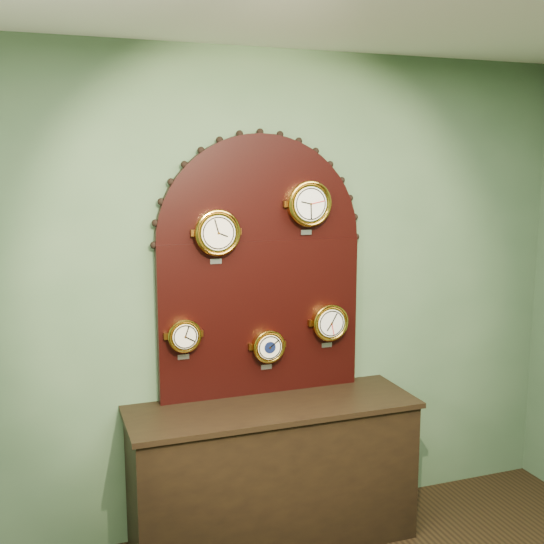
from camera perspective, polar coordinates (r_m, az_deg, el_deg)
name	(u,v)px	position (r m, az deg, el deg)	size (l,w,h in m)	color
wall_back	(258,296)	(3.87, -1.24, -2.06)	(4.00, 4.00, 0.00)	#4B6948
shop_counter	(273,476)	(3.95, 0.10, -17.18)	(1.60, 0.50, 0.80)	black
display_board	(260,259)	(3.78, -1.01, 1.15)	(1.26, 0.06, 1.53)	black
roman_clock	(217,233)	(3.62, -4.76, 3.41)	(0.26, 0.08, 0.31)	gold
arabic_clock	(309,204)	(3.78, 3.18, 5.90)	(0.26, 0.08, 0.31)	gold
hygrometer	(184,335)	(3.68, -7.58, -5.44)	(0.19, 0.08, 0.24)	gold
barometer	(268,346)	(3.83, -0.34, -6.40)	(0.19, 0.08, 0.25)	gold
tide_clock	(329,322)	(3.94, 4.96, -4.34)	(0.22, 0.08, 0.27)	gold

